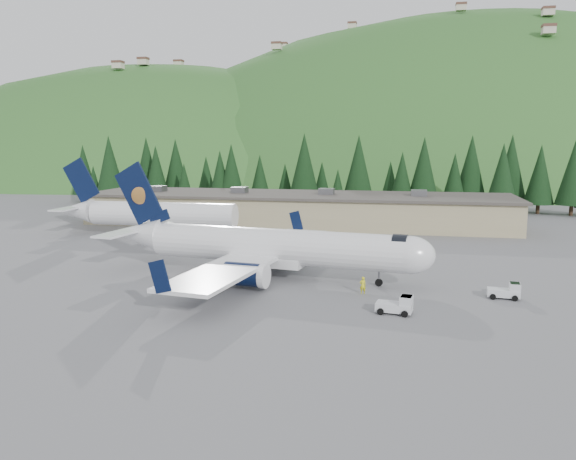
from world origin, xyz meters
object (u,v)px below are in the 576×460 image
(baggage_tug_b, at_px, (507,291))
(airliner, at_px, (267,247))
(ramp_worker, at_px, (363,285))
(baggage_tug_a, at_px, (398,305))
(terminal_building, at_px, (297,209))
(second_airliner, at_px, (145,213))

(baggage_tug_b, bearing_deg, airliner, 175.75)
(airliner, height_order, ramp_worker, airliner)
(baggage_tug_b, bearing_deg, ramp_worker, -170.44)
(airliner, bearing_deg, baggage_tug_a, -29.43)
(ramp_worker, bearing_deg, baggage_tug_a, 101.26)
(terminal_building, xyz_separation_m, ramp_worker, (14.10, -42.54, -1.82))
(baggage_tug_a, distance_m, baggage_tug_b, 11.42)
(airliner, height_order, baggage_tug_b, airliner)
(airliner, bearing_deg, second_airliner, 145.53)
(baggage_tug_a, relative_size, ramp_worker, 1.90)
(baggage_tug_b, bearing_deg, baggage_tug_a, -140.46)
(airliner, relative_size, terminal_building, 0.49)
(airliner, relative_size, ramp_worker, 21.84)
(second_airliner, height_order, ramp_worker, second_airliner)
(second_airliner, distance_m, baggage_tug_b, 53.18)
(second_airliner, relative_size, baggage_tug_b, 9.73)
(airliner, xyz_separation_m, ramp_worker, (10.11, -4.68, -2.29))
(airliner, xyz_separation_m, baggage_tug_a, (13.27, -10.15, -2.41))
(baggage_tug_b, relative_size, ramp_worker, 1.76)
(airliner, distance_m, ramp_worker, 11.37)
(airliner, height_order, baggage_tug_a, airliner)
(airliner, distance_m, baggage_tug_b, 23.09)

